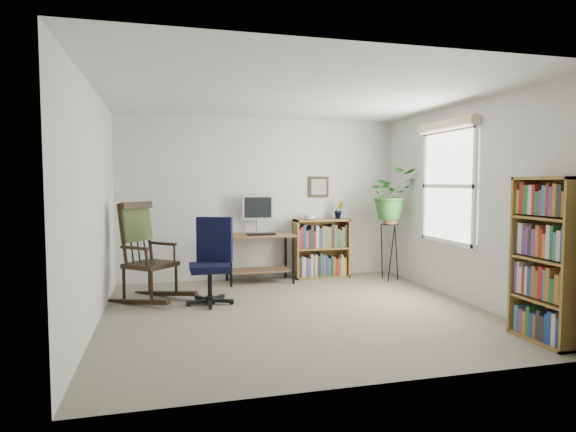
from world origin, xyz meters
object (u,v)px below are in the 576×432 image
object	(u,v)px
rocking_chair	(150,251)
tall_bookshelf	(547,260)
desk	(260,258)
low_bookshelf	(322,248)
office_chair	(210,261)

from	to	relation	value
rocking_chair	tall_bookshelf	distance (m)	4.29
desk	tall_bookshelf	world-z (taller)	tall_bookshelf
desk	low_bookshelf	world-z (taller)	low_bookshelf
desk	office_chair	distance (m)	1.38
rocking_chair	desk	bearing A→B (deg)	-20.36
rocking_chair	low_bookshelf	distance (m)	2.64
rocking_chair	tall_bookshelf	bearing A→B (deg)	-82.26
low_bookshelf	rocking_chair	bearing A→B (deg)	-160.49
office_chair	low_bookshelf	xyz separation A→B (m)	(1.80, 1.21, -0.08)
desk	office_chair	world-z (taller)	office_chair
desk	low_bookshelf	xyz separation A→B (m)	(0.98, 0.12, 0.09)
office_chair	low_bookshelf	bearing A→B (deg)	56.39
rocking_chair	tall_bookshelf	world-z (taller)	tall_bookshelf
office_chair	low_bookshelf	world-z (taller)	office_chair
tall_bookshelf	office_chair	bearing A→B (deg)	143.06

